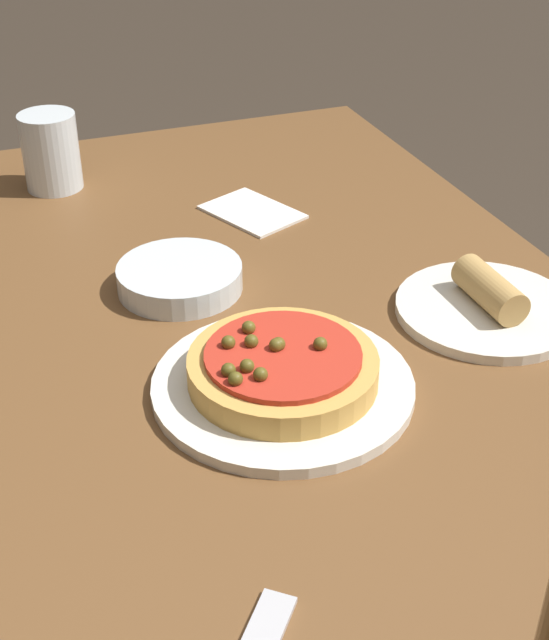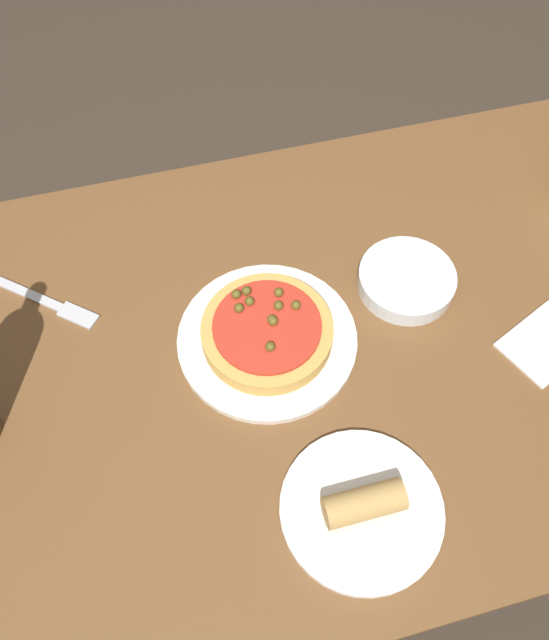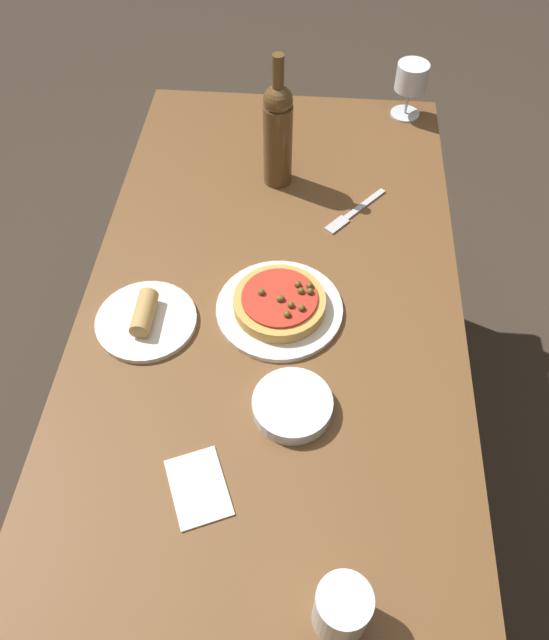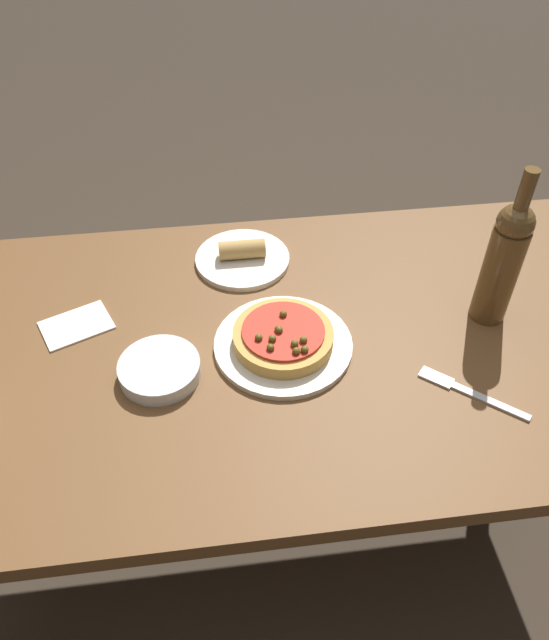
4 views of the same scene
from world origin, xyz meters
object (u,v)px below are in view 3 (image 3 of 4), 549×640
(dinner_plate, at_px, (279,309))
(side_plate, at_px, (146,319))
(dining_table, at_px, (271,331))
(pizza, at_px, (280,302))
(water_cup, at_px, (342,609))
(wine_glass, at_px, (411,79))
(wine_bottle, at_px, (278,132))
(fork, at_px, (353,213))
(side_bowl, at_px, (292,405))

(dinner_plate, xyz_separation_m, side_plate, (0.05, -0.26, 0.01))
(dining_table, xyz_separation_m, side_plate, (0.07, -0.25, 0.10))
(dinner_plate, height_order, pizza, pizza)
(water_cup, bearing_deg, wine_glass, 173.09)
(wine_bottle, bearing_deg, fork, 59.74)
(side_bowl, bearing_deg, wine_bottle, -173.13)
(dinner_plate, relative_size, pizza, 1.39)
(dining_table, distance_m, wine_bottle, 0.46)
(fork, bearing_deg, wine_glass, -158.79)
(wine_bottle, bearing_deg, side_bowl, 6.87)
(wine_bottle, bearing_deg, side_plate, -26.33)
(pizza, bearing_deg, side_bowl, 10.05)
(pizza, xyz_separation_m, wine_bottle, (-0.41, -0.04, 0.11))
(wine_bottle, height_order, water_cup, wine_bottle)
(fork, relative_size, side_plate, 0.81)
(dinner_plate, height_order, side_plate, side_plate)
(dining_table, height_order, dinner_plate, dinner_plate)
(dinner_plate, height_order, water_cup, water_cup)
(dining_table, relative_size, wine_bottle, 4.70)
(dining_table, height_order, wine_bottle, wine_bottle)
(fork, bearing_deg, dining_table, 10.11)
(dining_table, xyz_separation_m, dinner_plate, (0.01, 0.02, 0.10))
(pizza, bearing_deg, water_cup, 12.92)
(wine_glass, xyz_separation_m, side_plate, (0.76, -0.55, -0.09))
(wine_bottle, distance_m, fork, 0.25)
(side_plate, bearing_deg, wine_bottle, 153.67)
(dining_table, height_order, side_plate, side_plate)
(dining_table, distance_m, pizza, 0.12)
(side_bowl, distance_m, side_plate, 0.35)
(wine_bottle, distance_m, side_plate, 0.53)
(water_cup, bearing_deg, fork, 178.94)
(wine_glass, height_order, side_bowl, wine_glass)
(side_plate, bearing_deg, dinner_plate, 101.13)
(wine_glass, height_order, fork, wine_glass)
(dining_table, bearing_deg, fork, 150.02)
(dinner_plate, relative_size, side_plate, 1.27)
(dinner_plate, relative_size, fork, 1.57)
(wine_bottle, distance_m, side_bowl, 0.65)
(wine_bottle, distance_m, water_cup, 1.00)
(dinner_plate, bearing_deg, side_plate, -78.87)
(side_bowl, height_order, fork, side_bowl)
(wine_glass, xyz_separation_m, water_cup, (1.28, -0.16, -0.05))
(dinner_plate, height_order, side_bowl, side_bowl)
(dinner_plate, height_order, wine_glass, wine_glass)
(dinner_plate, relative_size, wine_bottle, 0.80)
(dining_table, xyz_separation_m, wine_glass, (-0.70, 0.31, 0.20))
(wine_glass, xyz_separation_m, fork, (0.41, -0.14, -0.10))
(dinner_plate, distance_m, wine_bottle, 0.43)
(dinner_plate, xyz_separation_m, fork, (-0.30, 0.15, -0.00))
(pizza, xyz_separation_m, side_bowl, (0.23, 0.04, -0.01))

